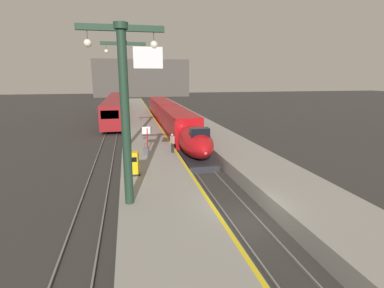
{
  "coord_description": "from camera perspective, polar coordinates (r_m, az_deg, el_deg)",
  "views": [
    {
      "loc": [
        -5.75,
        -13.27,
        7.5
      ],
      "look_at": [
        -0.45,
        11.09,
        1.8
      ],
      "focal_mm": 27.5,
      "sensor_mm": 36.0,
      "label": 1
    }
  ],
  "objects": [
    {
      "name": "platform_right",
      "position": [
        39.88,
        2.15,
        2.8
      ],
      "size": [
        4.8,
        110.0,
        1.05
      ],
      "primitive_type": "cube",
      "color": "gray",
      "rests_on": "ground"
    },
    {
      "name": "rail_main_left",
      "position": [
        41.74,
        -5.21,
        2.56
      ],
      "size": [
        0.08,
        110.0,
        0.12
      ],
      "primitive_type": "cube",
      "color": "slate",
      "rests_on": "ground"
    },
    {
      "name": "station_column_mid",
      "position": [
        28.4,
        -12.82,
        11.18
      ],
      "size": [
        4.0,
        0.68,
        9.63
      ],
      "color": "#1E3828",
      "rests_on": "platform_left"
    },
    {
      "name": "ticket_machine_yellow",
      "position": [
        20.07,
        -11.22,
        -3.91
      ],
      "size": [
        0.76,
        0.62,
        1.6
      ],
      "color": "yellow",
      "rests_on": "platform_left"
    },
    {
      "name": "platform_left",
      "position": [
        38.69,
        -9.56,
        2.32
      ],
      "size": [
        4.8,
        110.0,
        1.05
      ],
      "primitive_type": "cube",
      "color": "gray",
      "rests_on": "ground"
    },
    {
      "name": "terminus_back_wall",
      "position": [
        115.41,
        -9.65,
        12.46
      ],
      "size": [
        36.0,
        2.0,
        14.0
      ],
      "primitive_type": "cube",
      "color": "#4C4742",
      "rests_on": "ground"
    },
    {
      "name": "ground_plane",
      "position": [
        16.29,
        10.23,
        -14.76
      ],
      "size": [
        260.0,
        260.0,
        0.0
      ],
      "primitive_type": "plane",
      "color": "#33302D"
    },
    {
      "name": "departure_info_board",
      "position": [
        26.62,
        -8.68,
        2.03
      ],
      "size": [
        0.9,
        0.1,
        2.12
      ],
      "color": "maroon",
      "rests_on": "platform_left"
    },
    {
      "name": "highspeed_train_main",
      "position": [
        41.08,
        -4.13,
        5.04
      ],
      "size": [
        2.92,
        38.85,
        3.6
      ],
      "color": "#B20F14",
      "rests_on": "ground"
    },
    {
      "name": "rail_main_right",
      "position": [
        41.95,
        -3.17,
        2.65
      ],
      "size": [
        0.08,
        110.0,
        0.12
      ],
      "primitive_type": "cube",
      "color": "slate",
      "rests_on": "ground"
    },
    {
      "name": "rolling_suitcase",
      "position": [
        25.15,
        -8.91,
        -1.42
      ],
      "size": [
        0.4,
        0.22,
        0.98
      ],
      "color": "#4C4C51",
      "rests_on": "platform_left"
    },
    {
      "name": "platform_left_safety_stripe",
      "position": [
        38.77,
        -6.22,
        3.24
      ],
      "size": [
        0.2,
        107.8,
        0.01
      ],
      "primitive_type": "cube",
      "color": "yellow",
      "rests_on": "platform_left"
    },
    {
      "name": "regional_train_adjacent",
      "position": [
        57.54,
        -14.68,
        7.11
      ],
      "size": [
        2.85,
        36.6,
        3.8
      ],
      "color": "maroon",
      "rests_on": "ground"
    },
    {
      "name": "passenger_near_edge",
      "position": [
        25.49,
        -3.84,
        0.48
      ],
      "size": [
        0.37,
        0.51,
        1.69
      ],
      "color": "#23232D",
      "rests_on": "platform_left"
    },
    {
      "name": "rail_secondary_left",
      "position": [
        41.56,
        -16.36,
        2.04
      ],
      "size": [
        0.08,
        110.0,
        0.12
      ],
      "primitive_type": "cube",
      "color": "slate",
      "rests_on": "ground"
    },
    {
      "name": "station_column_near",
      "position": [
        14.74,
        -12.76,
        8.74
      ],
      "size": [
        4.0,
        0.68,
        8.9
      ],
      "color": "#1E3828",
      "rests_on": "platform_left"
    },
    {
      "name": "rail_secondary_right",
      "position": [
        41.47,
        -14.29,
        2.15
      ],
      "size": [
        0.08,
        110.0,
        0.12
      ],
      "primitive_type": "cube",
      "color": "slate",
      "rests_on": "ground"
    }
  ]
}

